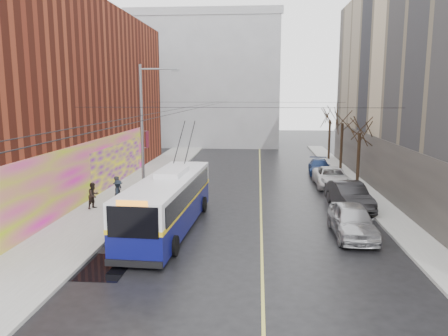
# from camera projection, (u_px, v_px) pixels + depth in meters

# --- Properties ---
(ground) EXTENTS (140.00, 140.00, 0.00)m
(ground) POSITION_uv_depth(u_px,v_px,m) (227.00, 260.00, 18.92)
(ground) COLOR black
(ground) RESTS_ON ground
(sidewalk_left) EXTENTS (4.00, 60.00, 0.15)m
(sidewalk_left) POSITION_uv_depth(u_px,v_px,m) (128.00, 194.00, 31.32)
(sidewalk_left) COLOR gray
(sidewalk_left) RESTS_ON ground
(sidewalk_right) EXTENTS (2.00, 60.00, 0.15)m
(sidewalk_right) POSITION_uv_depth(u_px,v_px,m) (370.00, 198.00, 30.02)
(sidewalk_right) COLOR gray
(sidewalk_right) RESTS_ON ground
(lane_line) EXTENTS (0.12, 50.00, 0.01)m
(lane_line) POSITION_uv_depth(u_px,v_px,m) (260.00, 191.00, 32.57)
(lane_line) COLOR #BFB74C
(lane_line) RESTS_ON ground
(building_left) EXTENTS (12.11, 36.00, 14.00)m
(building_left) POSITION_uv_depth(u_px,v_px,m) (28.00, 96.00, 32.73)
(building_left) COLOR #581D11
(building_left) RESTS_ON ground
(building_far) EXTENTS (20.50, 12.10, 18.00)m
(building_far) POSITION_uv_depth(u_px,v_px,m) (208.00, 81.00, 62.10)
(building_far) COLOR gray
(building_far) RESTS_ON ground
(streetlight_pole) EXTENTS (2.65, 0.60, 9.00)m
(streetlight_pole) POSITION_uv_depth(u_px,v_px,m) (144.00, 129.00, 28.41)
(streetlight_pole) COLOR slate
(streetlight_pole) RESTS_ON ground
(catenary_wires) EXTENTS (18.00, 60.00, 0.22)m
(catenary_wires) POSITION_uv_depth(u_px,v_px,m) (207.00, 106.00, 32.59)
(catenary_wires) COLOR black
(tree_near) EXTENTS (3.20, 3.20, 6.40)m
(tree_near) POSITION_uv_depth(u_px,v_px,m) (360.00, 123.00, 33.13)
(tree_near) COLOR black
(tree_near) RESTS_ON ground
(tree_mid) EXTENTS (3.20, 3.20, 6.68)m
(tree_mid) POSITION_uv_depth(u_px,v_px,m) (343.00, 115.00, 39.96)
(tree_mid) COLOR black
(tree_mid) RESTS_ON ground
(tree_far) EXTENTS (3.20, 3.20, 6.57)m
(tree_far) POSITION_uv_depth(u_px,v_px,m) (330.00, 113.00, 46.86)
(tree_far) COLOR black
(tree_far) RESTS_ON ground
(puddle) EXTENTS (2.61, 2.99, 0.01)m
(puddle) POSITION_uv_depth(u_px,v_px,m) (98.00, 267.00, 18.21)
(puddle) COLOR black
(puddle) RESTS_ON ground
(pigeons_flying) EXTENTS (1.48, 0.51, 1.34)m
(pigeons_flying) POSITION_uv_depth(u_px,v_px,m) (207.00, 97.00, 27.45)
(pigeons_flying) COLOR slate
(trolleybus) EXTENTS (3.13, 11.58, 5.44)m
(trolleybus) POSITION_uv_depth(u_px,v_px,m) (168.00, 202.00, 23.01)
(trolleybus) COLOR #0A0C4E
(trolleybus) RESTS_ON ground
(parked_car_a) EXTENTS (1.99, 4.91, 1.67)m
(parked_car_a) POSITION_uv_depth(u_px,v_px,m) (352.00, 220.00, 21.99)
(parked_car_a) COLOR #ADAEB2
(parked_car_a) RESTS_ON ground
(parked_car_b) EXTENTS (2.40, 5.25, 1.67)m
(parked_car_b) POSITION_uv_depth(u_px,v_px,m) (349.00, 196.00, 27.31)
(parked_car_b) COLOR black
(parked_car_b) RESTS_ON ground
(parked_car_c) EXTENTS (2.52, 5.40, 1.50)m
(parked_car_c) POSITION_uv_depth(u_px,v_px,m) (331.00, 177.00, 33.88)
(parked_car_c) COLOR silver
(parked_car_c) RESTS_ON ground
(parked_car_d) EXTENTS (2.19, 4.68, 1.32)m
(parked_car_d) POSITION_uv_depth(u_px,v_px,m) (319.00, 167.00, 39.29)
(parked_car_d) COLOR navy
(parked_car_d) RESTS_ON ground
(following_car) EXTENTS (1.94, 4.46, 1.50)m
(following_car) POSITION_uv_depth(u_px,v_px,m) (192.00, 170.00, 37.22)
(following_car) COLOR #B0AFB4
(following_car) RESTS_ON ground
(pedestrian_a) EXTENTS (0.55, 0.74, 1.84)m
(pedestrian_a) POSITION_uv_depth(u_px,v_px,m) (118.00, 191.00, 27.69)
(pedestrian_a) COLOR black
(pedestrian_a) RESTS_ON sidewalk_left
(pedestrian_b) EXTENTS (0.88, 0.97, 1.63)m
(pedestrian_b) POSITION_uv_depth(u_px,v_px,m) (93.00, 195.00, 26.83)
(pedestrian_b) COLOR black
(pedestrian_b) RESTS_ON sidewalk_left
(pedestrian_c) EXTENTS (0.91, 1.19, 1.62)m
(pedestrian_c) POSITION_uv_depth(u_px,v_px,m) (118.00, 193.00, 27.65)
(pedestrian_c) COLOR black
(pedestrian_c) RESTS_ON sidewalk_left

